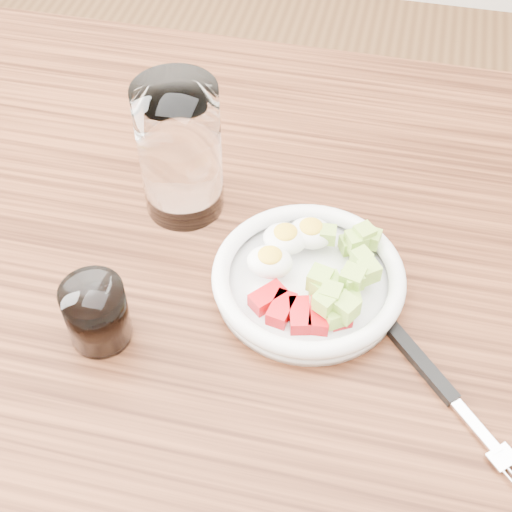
{
  "coord_description": "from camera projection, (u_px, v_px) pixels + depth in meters",
  "views": [
    {
      "loc": [
        0.1,
        -0.46,
        1.37
      ],
      "look_at": [
        -0.01,
        0.01,
        0.8
      ],
      "focal_mm": 50.0,
      "sensor_mm": 36.0,
      "label": 1
    }
  ],
  "objects": [
    {
      "name": "fork",
      "position": [
        439.0,
        383.0,
        0.68
      ],
      "size": [
        0.16,
        0.17,
        0.01
      ],
      "color": "black",
      "rests_on": "dining_table"
    },
    {
      "name": "water_glass",
      "position": [
        180.0,
        151.0,
        0.78
      ],
      "size": [
        0.09,
        0.09,
        0.16
      ],
      "primitive_type": "cylinder",
      "color": "white",
      "rests_on": "dining_table"
    },
    {
      "name": "bowl",
      "position": [
        309.0,
        276.0,
        0.74
      ],
      "size": [
        0.2,
        0.2,
        0.05
      ],
      "color": "white",
      "rests_on": "dining_table"
    },
    {
      "name": "coffee_glass",
      "position": [
        97.0,
        314.0,
        0.69
      ],
      "size": [
        0.06,
        0.06,
        0.07
      ],
      "color": "white",
      "rests_on": "dining_table"
    },
    {
      "name": "dining_table",
      "position": [
        262.0,
        336.0,
        0.84
      ],
      "size": [
        1.5,
        0.9,
        0.77
      ],
      "color": "brown",
      "rests_on": "ground"
    }
  ]
}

